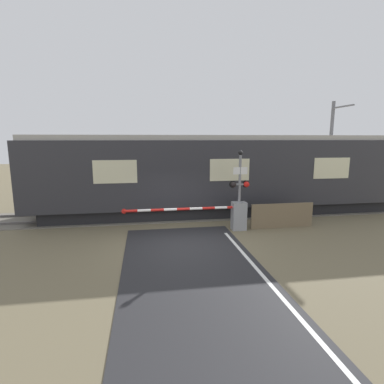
% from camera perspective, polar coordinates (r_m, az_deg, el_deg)
% --- Properties ---
extents(ground_plane, '(80.00, 80.00, 0.00)m').
position_cam_1_polar(ground_plane, '(11.34, -1.59, -9.92)').
color(ground_plane, '#6B6047').
extents(track_bed, '(36.00, 3.20, 0.13)m').
position_cam_1_polar(track_bed, '(15.60, -3.76, -4.22)').
color(track_bed, '#666056').
rests_on(track_bed, ground_plane).
extents(train, '(18.99, 3.12, 4.05)m').
position_cam_1_polar(train, '(15.67, 5.58, 3.44)').
color(train, black).
rests_on(train, ground_plane).
extents(crossing_barrier, '(5.22, 0.44, 1.22)m').
position_cam_1_polar(crossing_barrier, '(12.93, 7.33, -4.33)').
color(crossing_barrier, gray).
rests_on(crossing_barrier, ground_plane).
extents(signal_post, '(0.87, 0.26, 3.40)m').
position_cam_1_polar(signal_post, '(12.75, 9.08, 1.22)').
color(signal_post, gray).
rests_on(signal_post, ground_plane).
extents(catenary_pole, '(0.20, 1.90, 6.10)m').
position_cam_1_polar(catenary_pole, '(20.43, 24.87, 7.27)').
color(catenary_pole, slate).
rests_on(catenary_pole, ground_plane).
extents(roadside_fence, '(2.84, 0.06, 1.10)m').
position_cam_1_polar(roadside_fence, '(13.76, 16.79, -4.34)').
color(roadside_fence, '#726047').
rests_on(roadside_fence, ground_plane).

